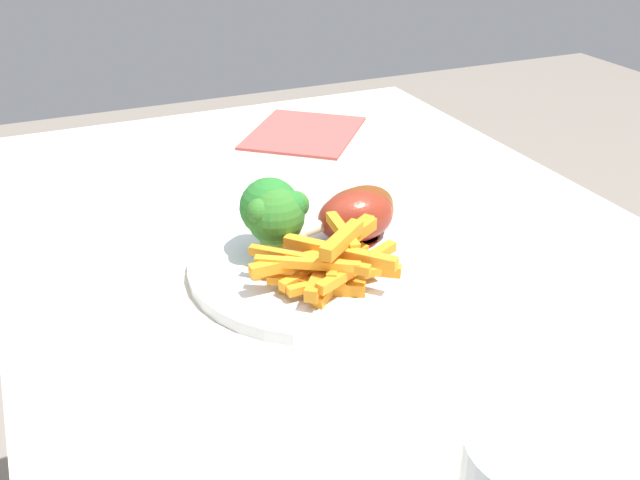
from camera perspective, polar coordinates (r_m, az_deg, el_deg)
The scene contains 9 objects.
dining_table at distance 0.72m, azimuth 5.27°, elevation -12.58°, with size 1.17×0.65×0.74m.
dinner_plate at distance 0.69m, azimuth -0.00°, elevation -1.91°, with size 0.25×0.25×0.01m, color silver.
broccoli_floret_front at distance 0.67m, azimuth -3.66°, elevation 1.92°, with size 0.05×0.07×0.07m.
broccoli_floret_middle at distance 0.68m, azimuth -3.79°, elevation 2.49°, with size 0.07×0.06×0.07m.
carrot_fries_pile at distance 0.64m, azimuth 0.87°, elevation -1.68°, with size 0.10×0.14×0.05m.
chicken_drumstick_near at distance 0.72m, azimuth 2.83°, elevation 2.17°, with size 0.06×0.13×0.05m.
chicken_drumstick_far at distance 0.72m, azimuth 2.72°, elevation 2.06°, with size 0.05×0.12×0.05m.
chicken_drumstick_extra at distance 0.71m, azimuth 2.51°, elevation 1.75°, with size 0.06×0.12×0.05m.
napkin at distance 1.04m, azimuth -1.26°, elevation 8.36°, with size 0.17×0.14×0.00m, color #B74C47.
Camera 1 is at (0.47, -0.28, 1.09)m, focal length 41.03 mm.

